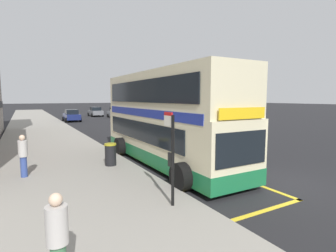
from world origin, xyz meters
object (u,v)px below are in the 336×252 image
(parked_car_white_behind, at_px, (151,118))
(litter_bin, at_px, (111,154))
(parked_car_navy_kerbside, at_px, (72,116))
(pedestrian_waiting_near_sign, at_px, (23,154))
(parked_car_grey_ahead, at_px, (95,112))
(double_decker_bus, at_px, (165,122))
(pedestrian_further_back, at_px, (58,238))
(bus_stop_sign, at_px, (171,151))
(parked_car_grey_distant, at_px, (116,113))

(parked_car_white_behind, xyz_separation_m, litter_bin, (-9.81, -16.12, -0.15))
(parked_car_navy_kerbside, bearing_deg, pedestrian_waiting_near_sign, -105.38)
(parked_car_white_behind, xyz_separation_m, parked_car_grey_ahead, (-2.12, 18.13, 0.00))
(parked_car_white_behind, distance_m, parked_car_navy_kerbside, 12.25)
(double_decker_bus, relative_size, pedestrian_waiting_near_sign, 6.10)
(double_decker_bus, xyz_separation_m, pedestrian_further_back, (-5.61, -6.70, -1.06))
(pedestrian_waiting_near_sign, relative_size, pedestrian_further_back, 1.03)
(bus_stop_sign, distance_m, parked_car_white_behind, 23.33)
(parked_car_white_behind, xyz_separation_m, parked_car_grey_distant, (-0.05, 13.12, 0.00))
(parked_car_grey_ahead, xyz_separation_m, pedestrian_waiting_near_sign, (-11.14, -34.32, 0.24))
(parked_car_grey_ahead, bearing_deg, pedestrian_waiting_near_sign, 73.65)
(parked_car_grey_ahead, relative_size, pedestrian_waiting_near_sign, 2.54)
(double_decker_bus, relative_size, parked_car_white_behind, 2.40)
(bus_stop_sign, xyz_separation_m, parked_car_navy_kerbside, (2.18, 31.03, -0.91))
(bus_stop_sign, distance_m, parked_car_grey_ahead, 40.10)
(parked_car_grey_distant, xyz_separation_m, pedestrian_further_back, (-12.76, -36.39, 0.21))
(bus_stop_sign, height_order, parked_car_grey_ahead, bus_stop_sign)
(bus_stop_sign, bearing_deg, parked_car_grey_ahead, 79.28)
(parked_car_white_behind, relative_size, litter_bin, 4.17)
(parked_car_white_behind, bearing_deg, pedestrian_further_back, -118.99)
(parked_car_grey_ahead, height_order, parked_car_navy_kerbside, same)
(pedestrian_waiting_near_sign, bearing_deg, parked_car_white_behind, 50.67)
(bus_stop_sign, relative_size, pedestrian_waiting_near_sign, 1.61)
(double_decker_bus, distance_m, pedestrian_further_back, 8.81)
(parked_car_white_behind, distance_m, parked_car_grey_ahead, 18.26)
(parked_car_navy_kerbside, relative_size, pedestrian_further_back, 2.62)
(pedestrian_further_back, relative_size, litter_bin, 1.59)
(double_decker_bus, bearing_deg, parked_car_white_behind, 66.52)
(parked_car_white_behind, xyz_separation_m, pedestrian_further_back, (-12.81, -23.27, 0.21))
(parked_car_grey_ahead, distance_m, litter_bin, 35.11)
(parked_car_white_behind, height_order, parked_car_navy_kerbside, same)
(parked_car_grey_distant, relative_size, parked_car_navy_kerbside, 1.00)
(parked_car_grey_ahead, height_order, pedestrian_further_back, pedestrian_further_back)
(parked_car_grey_ahead, xyz_separation_m, litter_bin, (-7.68, -34.25, -0.15))
(bus_stop_sign, xyz_separation_m, parked_car_grey_distant, (9.53, 34.38, -0.91))
(bus_stop_sign, bearing_deg, litter_bin, 92.53)
(parked_car_navy_kerbside, distance_m, pedestrian_waiting_near_sign, 26.61)
(parked_car_grey_ahead, bearing_deg, bus_stop_sign, 80.92)
(double_decker_bus, bearing_deg, parked_car_navy_kerbside, 90.43)
(parked_car_grey_distant, height_order, parked_car_grey_ahead, same)
(parked_car_grey_distant, height_order, pedestrian_further_back, pedestrian_further_back)
(parked_car_grey_distant, bearing_deg, parked_car_grey_ahead, 110.72)
(double_decker_bus, height_order, parked_car_navy_kerbside, double_decker_bus)
(parked_car_grey_ahead, height_order, litter_bin, parked_car_grey_ahead)
(parked_car_grey_ahead, distance_m, parked_car_navy_kerbside, 9.89)
(parked_car_navy_kerbside, bearing_deg, double_decker_bus, -92.21)
(pedestrian_waiting_near_sign, bearing_deg, litter_bin, 1.02)
(bus_stop_sign, distance_m, parked_car_grey_distant, 35.68)
(pedestrian_further_back, bearing_deg, parked_car_grey_ahead, 75.52)
(litter_bin, bearing_deg, pedestrian_waiting_near_sign, -178.98)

